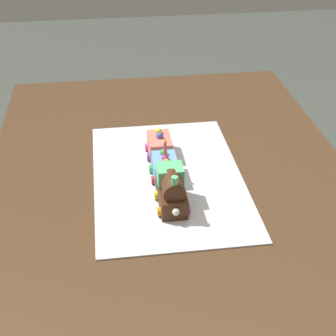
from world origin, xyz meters
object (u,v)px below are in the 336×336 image
cake_car_tanker_coral (160,146)px  cake_car_caboose_sky_blue (165,168)px  dining_table (172,209)px  birthday_candle (165,146)px  cake_locomotive (172,190)px

cake_car_tanker_coral → cake_car_caboose_sky_blue: bearing=180.0°
cake_car_caboose_sky_blue → cake_car_tanker_coral: (0.12, -0.00, -0.00)m
cake_car_tanker_coral → dining_table: bearing=-170.6°
cake_car_caboose_sky_blue → birthday_candle: 0.07m
cake_locomotive → cake_car_caboose_sky_blue: cake_locomotive is taller
dining_table → cake_car_tanker_coral: cake_car_tanker_coral is taller
dining_table → cake_car_caboose_sky_blue: bearing=85.5°
cake_car_tanker_coral → birthday_candle: birthday_candle is taller
dining_table → cake_locomotive: 0.20m
cake_locomotive → birthday_candle: (0.13, 0.00, 0.05)m
cake_car_caboose_sky_blue → cake_car_tanker_coral: size_ratio=1.00×
dining_table → birthday_candle: birthday_candle is taller
dining_table → cake_locomotive: (-0.13, 0.02, 0.16)m
dining_table → birthday_candle: (0.00, 0.02, 0.21)m
birthday_candle → dining_table: bearing=-101.0°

